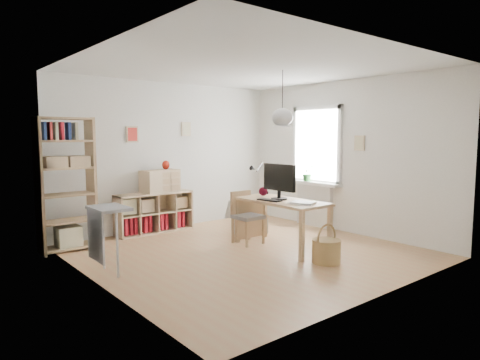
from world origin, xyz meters
TOP-DOWN VIEW (x-y plane):
  - ground at (0.00, 0.00)m, footprint 4.50×4.50m
  - room_shell at (0.55, -0.15)m, footprint 4.50×4.50m
  - window_unit at (2.23, 0.60)m, footprint 0.07×1.16m
  - radiator at (2.19, 0.60)m, footprint 0.10×0.80m
  - windowsill at (2.14, 0.60)m, footprint 0.22×1.20m
  - desk at (0.55, -0.15)m, footprint 0.70×1.50m
  - cube_shelf at (-0.47, 2.08)m, footprint 1.40×0.38m
  - tall_bookshelf at (-2.04, 1.80)m, footprint 0.80×0.38m
  - side_table at (-2.04, 0.35)m, footprint 0.40×0.55m
  - chair at (0.33, 0.44)m, footprint 0.41×0.41m
  - wicker_basket at (0.48, -1.09)m, footprint 0.39×0.39m
  - storage_chest at (0.83, 0.96)m, footprint 0.62×0.68m
  - monitor at (0.56, -0.09)m, footprint 0.25×0.63m
  - keyboard at (0.36, -0.09)m, footprint 0.20×0.40m
  - task_lamp at (0.59, 0.42)m, footprint 0.48×0.18m
  - yarn_ball at (0.64, 0.36)m, footprint 0.14×0.14m
  - paper_tray at (0.52, -0.63)m, footprint 0.36×0.39m
  - drawer_chest at (-0.33, 2.04)m, footprint 0.74×0.44m
  - red_vase at (-0.20, 2.04)m, footprint 0.14×0.14m
  - potted_plant at (2.12, 0.74)m, footprint 0.34×0.31m

SIDE VIEW (x-z plane):
  - ground at x=0.00m, z-range 0.00..0.00m
  - wicker_basket at x=0.48m, z-range -0.09..0.44m
  - storage_chest at x=0.83m, z-range -0.10..0.48m
  - cube_shelf at x=-0.47m, z-range -0.06..0.66m
  - radiator at x=2.19m, z-range 0.00..0.80m
  - chair at x=0.33m, z-range 0.06..0.89m
  - desk at x=0.55m, z-range 0.28..1.03m
  - side_table at x=-2.04m, z-range 0.24..1.09m
  - keyboard at x=0.36m, z-range 0.75..0.77m
  - paper_tray at x=0.52m, z-range 0.75..0.78m
  - yarn_ball at x=0.64m, z-range 0.75..0.89m
  - windowsill at x=2.14m, z-range 0.80..0.86m
  - drawer_chest at x=-0.33m, z-range 0.72..1.12m
  - potted_plant at x=2.12m, z-range 0.86..1.16m
  - monitor at x=0.56m, z-range 0.78..1.33m
  - tall_bookshelf at x=-2.04m, z-range 0.09..2.09m
  - task_lamp at x=0.59m, z-range 0.84..1.35m
  - red_vase at x=-0.20m, z-range 1.12..1.28m
  - window_unit at x=2.23m, z-range 0.82..2.28m
  - room_shell at x=0.55m, z-range -0.25..4.25m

